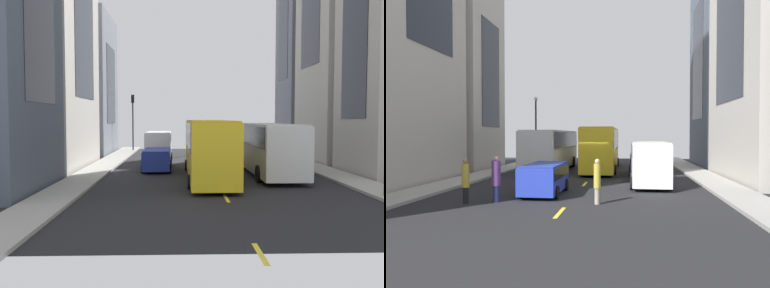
% 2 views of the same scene
% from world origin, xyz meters
% --- Properties ---
extents(ground_plane, '(41.99, 41.99, 0.00)m').
position_xyz_m(ground_plane, '(0.00, 0.00, 0.00)').
color(ground_plane, black).
extents(sidewalk_west, '(2.14, 44.00, 0.15)m').
position_xyz_m(sidewalk_west, '(-7.93, 0.00, 0.07)').
color(sidewalk_west, '#9E9B93').
rests_on(sidewalk_west, ground).
extents(sidewalk_east, '(2.14, 44.00, 0.15)m').
position_xyz_m(sidewalk_east, '(7.93, 0.00, 0.07)').
color(sidewalk_east, '#9E9B93').
rests_on(sidewalk_east, ground).
extents(lane_stripe_1, '(0.16, 2.00, 0.01)m').
position_xyz_m(lane_stripe_1, '(0.00, -12.60, 0.01)').
color(lane_stripe_1, yellow).
rests_on(lane_stripe_1, ground).
extents(lane_stripe_2, '(0.16, 2.00, 0.01)m').
position_xyz_m(lane_stripe_2, '(0.00, -4.20, 0.01)').
color(lane_stripe_2, yellow).
rests_on(lane_stripe_2, ground).
extents(lane_stripe_3, '(0.16, 2.00, 0.01)m').
position_xyz_m(lane_stripe_3, '(0.00, 4.20, 0.01)').
color(lane_stripe_3, yellow).
rests_on(lane_stripe_3, ground).
extents(lane_stripe_4, '(0.16, 2.00, 0.01)m').
position_xyz_m(lane_stripe_4, '(0.00, 12.60, 0.01)').
color(lane_stripe_4, yellow).
rests_on(lane_stripe_4, ground).
extents(lane_stripe_5, '(0.16, 2.00, 0.01)m').
position_xyz_m(lane_stripe_5, '(0.00, 21.00, 0.01)').
color(lane_stripe_5, yellow).
rests_on(lane_stripe_5, ground).
extents(building_west_2, '(9.50, 7.33, 16.46)m').
position_xyz_m(building_west_2, '(-13.90, 4.33, 8.23)').
color(building_west_2, '#B7B2A8').
rests_on(building_west_2, ground).
extents(building_east_2, '(6.27, 8.84, 20.02)m').
position_xyz_m(building_east_2, '(12.30, 10.00, 10.01)').
color(building_east_2, '#4C5666').
rests_on(building_east_2, ground).
extents(city_bus_white, '(2.81, 11.89, 3.35)m').
position_xyz_m(city_bus_white, '(-3.70, 3.84, 2.01)').
color(city_bus_white, silver).
rests_on(city_bus_white, ground).
extents(streetcar_yellow, '(2.70, 13.44, 3.59)m').
position_xyz_m(streetcar_yellow, '(0.39, 5.60, 2.12)').
color(streetcar_yellow, yellow).
rests_on(streetcar_yellow, ground).
extents(delivery_van_white, '(2.25, 5.42, 2.58)m').
position_xyz_m(delivery_van_white, '(3.85, -4.53, 1.51)').
color(delivery_van_white, white).
rests_on(delivery_van_white, ground).
extents(car_blue_0, '(1.91, 4.32, 1.53)m').
position_xyz_m(car_blue_0, '(-1.57, -8.24, 0.91)').
color(car_blue_0, '#2338AD').
rests_on(car_blue_0, ground).
extents(car_blue_1, '(2.04, 4.65, 1.52)m').
position_xyz_m(car_blue_1, '(3.71, 1.53, 0.90)').
color(car_blue_1, '#2338AD').
rests_on(car_blue_1, ground).
extents(pedestrian_crossing_mid, '(0.30, 0.30, 1.96)m').
position_xyz_m(pedestrian_crossing_mid, '(1.28, -10.68, 1.04)').
color(pedestrian_crossing_mid, gray).
rests_on(pedestrian_crossing_mid, ground).
extents(pedestrian_waiting_curb, '(0.33, 0.33, 1.97)m').
position_xyz_m(pedestrian_waiting_curb, '(-4.43, -11.22, 1.05)').
color(pedestrian_waiting_curb, black).
rests_on(pedestrian_waiting_curb, ground).
extents(pedestrian_crossing_near, '(0.40, 0.40, 2.06)m').
position_xyz_m(pedestrian_crossing_near, '(-3.22, -10.72, 1.07)').
color(pedestrian_crossing_near, navy).
rests_on(pedestrian_crossing_near, ground).
extents(streetlamp_near, '(0.44, 0.44, 7.04)m').
position_xyz_m(streetlamp_near, '(-7.36, 12.89, 4.46)').
color(streetlamp_near, black).
rests_on(streetlamp_near, ground).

